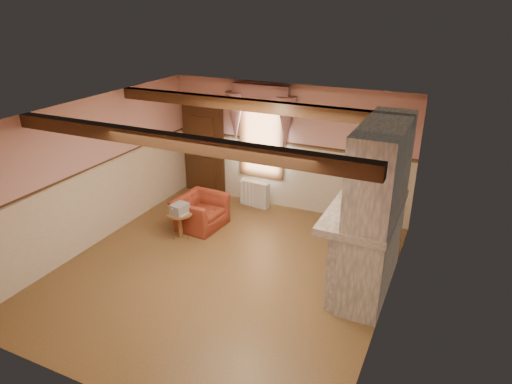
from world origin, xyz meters
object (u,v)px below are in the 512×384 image
at_px(radiator, 255,194).
at_px(bowl, 362,211).
at_px(armchair, 200,212).
at_px(side_table, 180,225).
at_px(oil_lamp, 369,194).
at_px(mantel_clock, 374,187).

xyz_separation_m(radiator, bowl, (2.89, -2.35, 1.16)).
bearing_deg(armchair, side_table, 174.06).
xyz_separation_m(armchair, bowl, (3.50, -0.95, 1.13)).
relative_size(armchair, bowl, 3.14).
bearing_deg(radiator, oil_lamp, -26.81).
bearing_deg(mantel_clock, side_table, -171.46).
relative_size(radiator, bowl, 2.17).
bearing_deg(bowl, side_table, 174.31).
height_order(bowl, mantel_clock, mantel_clock).
relative_size(radiator, oil_lamp, 2.50).
xyz_separation_m(armchair, mantel_clock, (3.50, -0.05, 1.19)).
xyz_separation_m(armchair, radiator, (0.60, 1.40, -0.03)).
relative_size(bowl, oil_lamp, 1.15).
bearing_deg(oil_lamp, radiator, 147.26).
height_order(side_table, oil_lamp, oil_lamp).
relative_size(side_table, bowl, 1.71).
height_order(side_table, bowl, bowl).
bearing_deg(bowl, oil_lamp, 90.00).
distance_m(bowl, oil_lamp, 0.50).
bearing_deg(side_table, bowl, -5.69).
bearing_deg(side_table, armchair, 79.62).
relative_size(side_table, oil_lamp, 1.96).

